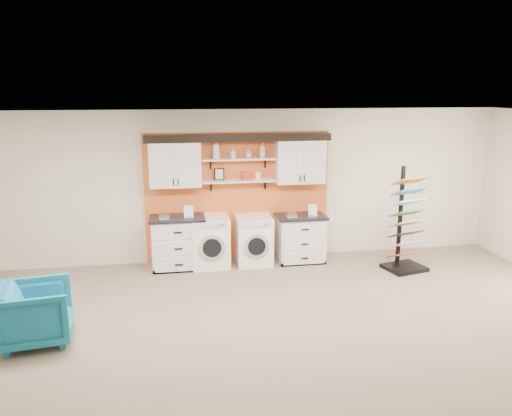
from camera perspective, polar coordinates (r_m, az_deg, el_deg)
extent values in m
plane|color=gray|center=(6.03, 3.20, -18.07)|extent=(10.00, 10.00, 0.00)
plane|color=white|center=(5.16, 3.61, 9.51)|extent=(10.00, 10.00, 0.00)
plane|color=silver|center=(9.25, -2.12, 2.54)|extent=(10.00, 0.00, 10.00)
cube|color=orange|center=(9.26, -2.08, 1.28)|extent=(3.40, 0.07, 2.40)
cube|color=silver|center=(8.90, -9.24, 5.07)|extent=(0.90, 0.34, 0.84)
cube|color=silver|center=(8.73, -10.68, 4.85)|extent=(0.42, 0.01, 0.78)
cube|color=silver|center=(8.73, -7.78, 4.96)|extent=(0.42, 0.01, 0.78)
cube|color=silver|center=(9.19, 5.05, 5.45)|extent=(0.90, 0.34, 0.84)
cube|color=silver|center=(8.97, 3.96, 5.28)|extent=(0.42, 0.01, 0.78)
cube|color=silver|center=(9.08, 6.67, 5.32)|extent=(0.42, 0.01, 0.78)
cube|color=silver|center=(9.03, -1.96, 3.11)|extent=(1.32, 0.28, 0.03)
cube|color=silver|center=(8.97, -1.98, 5.62)|extent=(1.32, 0.28, 0.03)
cube|color=black|center=(8.94, -2.02, 8.18)|extent=(3.30, 0.40, 0.10)
cube|color=black|center=(8.76, -1.85, 7.68)|extent=(3.30, 0.04, 0.04)
cube|color=black|center=(9.02, -4.22, 3.87)|extent=(0.18, 0.02, 0.22)
cube|color=beige|center=(9.01, -4.22, 3.86)|extent=(0.14, 0.01, 0.18)
cylinder|color=red|center=(9.03, -1.34, 3.72)|extent=(0.11, 0.11, 0.16)
cylinder|color=silver|center=(9.07, 0.23, 3.70)|extent=(0.10, 0.10, 0.14)
cube|color=silver|center=(9.07, -8.89, -4.01)|extent=(0.91, 0.60, 0.91)
cube|color=black|center=(8.95, -8.77, -7.08)|extent=(0.91, 0.06, 0.07)
cube|color=black|center=(8.94, -9.00, -1.10)|extent=(0.97, 0.66, 0.04)
cube|color=silver|center=(8.69, -8.93, -2.76)|extent=(0.83, 0.02, 0.25)
cube|color=silver|center=(8.78, -8.86, -4.60)|extent=(0.83, 0.02, 0.25)
cube|color=silver|center=(8.87, -8.79, -6.40)|extent=(0.83, 0.02, 0.25)
cube|color=silver|center=(9.37, 5.09, -3.54)|extent=(0.84, 0.60, 0.84)
cube|color=black|center=(9.24, 5.47, -6.33)|extent=(0.84, 0.06, 0.07)
cube|color=black|center=(9.25, 5.15, -0.93)|extent=(0.90, 0.66, 0.04)
cube|color=silver|center=(9.01, 5.62, -2.44)|extent=(0.77, 0.02, 0.23)
cube|color=silver|center=(9.08, 5.58, -4.09)|extent=(0.77, 0.02, 0.23)
cube|color=silver|center=(9.17, 5.54, -5.71)|extent=(0.77, 0.02, 0.23)
cube|color=white|center=(9.09, -5.23, -3.80)|extent=(0.66, 0.66, 0.93)
cube|color=silver|center=(8.66, -5.11, -1.95)|extent=(0.57, 0.02, 0.10)
cylinder|color=silver|center=(8.77, -5.06, -4.53)|extent=(0.47, 0.05, 0.47)
cylinder|color=black|center=(8.75, -5.05, -4.58)|extent=(0.33, 0.03, 0.33)
cube|color=white|center=(9.18, -0.29, -3.67)|extent=(0.64, 0.66, 0.89)
cube|color=silver|center=(8.76, 0.06, -1.93)|extent=(0.55, 0.02, 0.09)
cylinder|color=silver|center=(8.87, 0.06, -4.39)|extent=(0.45, 0.05, 0.45)
cylinder|color=black|center=(8.85, 0.08, -4.44)|extent=(0.32, 0.03, 0.32)
cube|color=black|center=(9.38, 16.58, -6.55)|extent=(0.79, 0.70, 0.07)
cube|color=black|center=(9.26, 16.17, -0.84)|extent=(0.07, 0.07, 1.79)
cube|color=red|center=(9.31, 16.59, -5.09)|extent=(0.62, 0.44, 0.16)
cube|color=#E967CE|center=(9.26, 16.67, -3.97)|extent=(0.62, 0.44, 0.16)
cube|color=black|center=(9.20, 16.75, -2.84)|extent=(0.62, 0.44, 0.16)
cube|color=#A29343|center=(9.15, 16.83, -1.70)|extent=(0.62, 0.44, 0.16)
cube|color=#328023|center=(9.11, 16.91, -0.54)|extent=(0.62, 0.44, 0.16)
cube|color=white|center=(9.07, 16.99, 0.62)|extent=(0.62, 0.44, 0.16)
cube|color=teal|center=(9.03, 17.08, 1.80)|extent=(0.62, 0.44, 0.16)
cube|color=orange|center=(8.99, 17.16, 2.98)|extent=(0.62, 0.44, 0.16)
imported|color=#137399|center=(7.03, -23.78, -10.95)|extent=(0.95, 0.93, 0.77)
imported|color=silver|center=(8.90, -4.58, 6.72)|extent=(0.17, 0.18, 0.34)
imported|color=silver|center=(8.94, -2.61, 6.27)|extent=(0.10, 0.10, 0.18)
imported|color=silver|center=(8.98, -0.87, 6.21)|extent=(0.16, 0.16, 0.15)
imported|color=silver|center=(9.02, 0.73, 6.63)|extent=(0.11, 0.11, 0.27)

